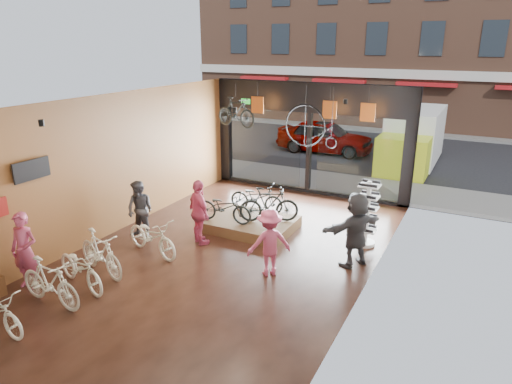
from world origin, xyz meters
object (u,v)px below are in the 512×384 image
Objects in this scene: customer_2 at (199,213)px; hung_bike at (236,112)px; customer_0 at (25,251)px; sunglasses_rack at (367,214)px; customer_5 at (356,230)px; display_platform at (251,224)px; floor_bike_1 at (50,282)px; floor_bike_4 at (152,236)px; display_bike_left at (224,207)px; display_bike_right at (257,197)px; box_truck at (411,140)px; customer_1 at (140,210)px; penny_farthing at (313,128)px; floor_bike_3 at (101,253)px; display_bike_mid at (269,205)px; street_car at (325,136)px; floor_bike_2 at (81,268)px; customer_3 at (269,243)px.

customer_2 is 4.24m from hung_bike.
customer_0 is 0.98× the size of sunglasses_rack.
display_platform is at bearing -71.17° from customer_5.
customer_5 reaches higher than customer_2.
sunglasses_rack is (4.91, 5.74, 0.37)m from floor_bike_1.
display_bike_left is at bearing -9.36° from floor_bike_4.
box_truck is at bearing -23.98° from display_bike_right.
floor_bike_4 is at bearing -110.43° from box_truck.
customer_1 is at bearing 46.37° from customer_2.
penny_farthing reaches higher than customer_2.
display_platform is 1.52× the size of hung_bike.
floor_bike_3 is 4.29m from display_platform.
floor_bike_1 is 1.43m from floor_bike_3.
penny_farthing is at bearing 52.25° from customer_0.
display_bike_left is at bearing 50.24° from customer_0.
box_truck reaches higher than floor_bike_4.
display_bike_mid reaches higher than floor_bike_1.
street_car reaches higher than display_bike_right.
box_truck is at bearing -3.52° from floor_bike_2.
display_bike_mid is at bearing -94.43° from penny_farthing.
customer_2 is (-3.56, -10.40, -0.30)m from box_truck.
display_bike_left is at bearing 36.43° from customer_1.
penny_farthing is at bearing -112.69° from customer_5.
customer_2 is at bearing 160.02° from display_bike_right.
customer_3 is 5.31m from penny_farthing.
box_truck is 8.50m from sunglasses_rack.
penny_farthing reaches higher than customer_3.
floor_bike_2 is 2.01m from floor_bike_4.
penny_farthing is at bearing -8.17° from floor_bike_4.
customer_0 reaches higher than floor_bike_1.
hung_bike is (-2.18, 2.05, 2.13)m from display_bike_mid.
customer_2 is at bearing 13.04° from customer_1.
customer_1 reaches higher than floor_bike_1.
box_truck is 3.49× the size of customer_0.
floor_bike_4 is 5.49m from sunglasses_rack.
customer_1 is at bearing 68.32° from customer_0.
penny_farthing reaches higher than customer_5.
display_bike_right is at bearing -111.91° from penny_farthing.
customer_1 is 0.92× the size of sunglasses_rack.
floor_bike_1 is at bearing -81.70° from customer_1.
floor_bike_4 is at bearing -36.58° from customer_5.
customer_5 reaches higher than customer_0.
floor_bike_2 is at bearing -78.88° from customer_1.
street_car is at bearing 105.62° from penny_farthing.
customer_3 reaches higher than floor_bike_2.
customer_5 is (4.64, 1.73, 0.43)m from floor_bike_4.
floor_bike_2 is 1.07× the size of display_bike_right.
display_bike_right reaches higher than floor_bike_1.
street_car is 13.81m from floor_bike_3.
floor_bike_1 is at bearing 161.75° from display_bike_left.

